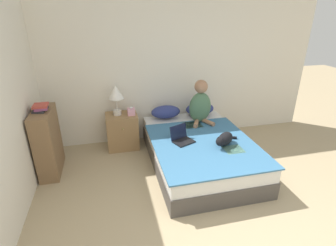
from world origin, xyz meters
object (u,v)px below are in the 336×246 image
(pillow_far, at_px, (200,109))
(bookshelf, at_px, (48,142))
(bed, at_px, (199,151))
(pillow_near, at_px, (166,112))
(cat_tabby, at_px, (225,139))
(tissue_box, at_px, (131,111))
(book_stack_top, at_px, (41,108))
(laptop_open, at_px, (182,138))
(person_sitting, at_px, (200,104))
(table_lamp, at_px, (116,94))
(nightstand, at_px, (122,131))

(pillow_far, bearing_deg, bookshelf, -167.93)
(bed, bearing_deg, pillow_near, 109.96)
(pillow_far, bearing_deg, pillow_near, 180.00)
(pillow_near, height_order, cat_tabby, pillow_near)
(tissue_box, bearing_deg, book_stack_top, -159.71)
(tissue_box, bearing_deg, pillow_near, 7.05)
(tissue_box, bearing_deg, bookshelf, -159.93)
(tissue_box, bearing_deg, cat_tabby, -42.81)
(cat_tabby, bearing_deg, laptop_open, -65.52)
(pillow_far, xyz_separation_m, bookshelf, (-2.47, -0.53, -0.09))
(pillow_near, xyz_separation_m, laptop_open, (0.02, -0.92, -0.06))
(bookshelf, bearing_deg, bed, -8.79)
(person_sitting, height_order, book_stack_top, person_sitting)
(person_sitting, height_order, cat_tabby, person_sitting)
(table_lamp, relative_size, tissue_box, 3.58)
(bed, bearing_deg, book_stack_top, 171.33)
(pillow_near, bearing_deg, bookshelf, -164.01)
(bed, height_order, table_lamp, table_lamp)
(pillow_far, relative_size, person_sitting, 0.71)
(pillow_near, bearing_deg, pillow_far, 0.00)
(laptop_open, bearing_deg, pillow_far, 33.62)
(bookshelf, bearing_deg, pillow_far, 12.07)
(table_lamp, bearing_deg, tissue_box, -15.31)
(cat_tabby, relative_size, table_lamp, 0.87)
(pillow_far, bearing_deg, tissue_box, -176.53)
(person_sitting, relative_size, book_stack_top, 2.94)
(table_lamp, height_order, bookshelf, table_lamp)
(cat_tabby, bearing_deg, bookshelf, -56.08)
(bookshelf, relative_size, book_stack_top, 3.91)
(person_sitting, relative_size, bookshelf, 0.75)
(bookshelf, bearing_deg, tissue_box, 20.07)
(person_sitting, distance_m, nightstand, 1.39)
(bed, xyz_separation_m, tissue_box, (-0.92, 0.79, 0.43))
(bookshelf, bearing_deg, laptop_open, -11.71)
(pillow_near, bearing_deg, tissue_box, -172.95)
(pillow_far, xyz_separation_m, table_lamp, (-1.45, -0.01, 0.39))
(pillow_near, height_order, table_lamp, table_lamp)
(pillow_far, distance_m, table_lamp, 1.50)
(person_sitting, xyz_separation_m, bookshelf, (-2.36, -0.22, -0.30))
(laptop_open, distance_m, book_stack_top, 1.97)
(nightstand, bearing_deg, table_lamp, 161.64)
(person_sitting, distance_m, table_lamp, 1.38)
(laptop_open, height_order, bookshelf, bookshelf)
(bed, distance_m, nightstand, 1.36)
(pillow_near, distance_m, book_stack_top, 1.97)
(book_stack_top, bearing_deg, table_lamp, 27.09)
(person_sitting, height_order, table_lamp, person_sitting)
(table_lamp, bearing_deg, person_sitting, -12.35)
(cat_tabby, bearing_deg, bed, -90.56)
(nightstand, relative_size, table_lamp, 1.20)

